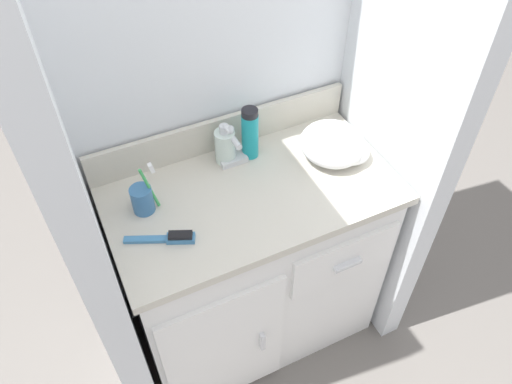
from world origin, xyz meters
name	(u,v)px	position (x,y,z in m)	size (l,w,h in m)	color
ground_plane	(254,324)	(0.00, 0.00, 0.00)	(6.00, 6.00, 0.00)	slate
wall_back	(211,67)	(0.00, 0.29, 1.10)	(1.09, 0.08, 2.20)	silver
wall_left	(63,178)	(-0.50, 0.00, 1.10)	(0.08, 0.57, 2.20)	silver
wall_right	(403,76)	(0.50, 0.00, 1.10)	(0.08, 0.57, 2.20)	silver
vanity	(253,267)	(0.00, 0.00, 0.43)	(0.91, 0.50, 0.83)	white
backsplash	(222,133)	(0.00, 0.24, 0.89)	(0.91, 0.02, 0.12)	beige
sink_faucet	(232,150)	(0.00, 0.15, 0.88)	(0.09, 0.09, 0.14)	silver
toothbrush_cup	(143,199)	(-0.32, 0.07, 0.87)	(0.08, 0.06, 0.17)	teal
soap_dispenser	(225,146)	(-0.02, 0.17, 0.89)	(0.07, 0.07, 0.15)	silver
shaving_cream_can	(250,133)	(0.07, 0.16, 0.92)	(0.05, 0.05, 0.18)	teal
hairbrush	(170,238)	(-0.29, -0.07, 0.84)	(0.19, 0.11, 0.03)	teal
hand_towel	(336,145)	(0.32, 0.03, 0.88)	(0.22, 0.22, 0.10)	white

